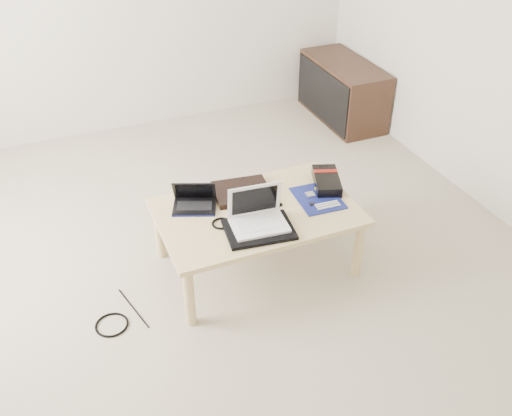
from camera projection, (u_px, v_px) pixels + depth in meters
name	position (u px, v px, depth m)	size (l,w,h in m)	color
ground	(199.00, 267.00, 3.39)	(4.00, 4.00, 0.00)	#AD9E8D
coffee_table	(257.00, 217.00, 3.20)	(1.10, 0.70, 0.40)	#DCBE84
media_cabinet	(342.00, 91.00, 4.90)	(0.41, 0.90, 0.50)	#3B2418
book	(242.00, 192.00, 3.30)	(0.35, 0.30, 0.03)	black
netbook	(194.00, 201.00, 3.19)	(0.29, 0.25, 0.16)	black
tablet	(254.00, 206.00, 3.20)	(0.31, 0.27, 0.01)	black
remote	(264.00, 197.00, 3.27)	(0.06, 0.20, 0.02)	#ACABB0
neoprene_sleeve	(259.00, 229.00, 3.01)	(0.36, 0.26, 0.02)	black
white_laptop	(258.00, 217.00, 3.02)	(0.31, 0.23, 0.21)	white
motherboard	(318.00, 198.00, 3.27)	(0.26, 0.31, 0.01)	#0D1355
gpu_box	(327.00, 181.00, 3.37)	(0.23, 0.32, 0.06)	black
cable_coil	(221.00, 223.00, 3.06)	(0.11, 0.11, 0.01)	black
floor_cable_coil	(112.00, 325.00, 3.00)	(0.18, 0.18, 0.01)	black
floor_cable_trail	(133.00, 308.00, 3.10)	(0.01, 0.01, 0.36)	black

